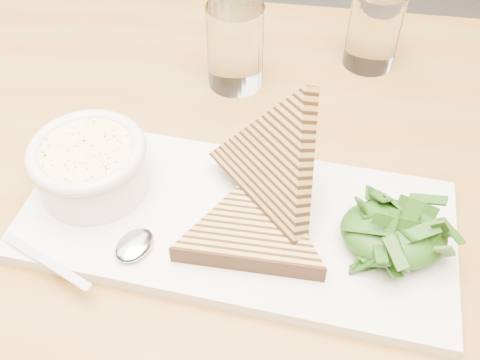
% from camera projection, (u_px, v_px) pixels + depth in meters
% --- Properties ---
extents(table_top, '(1.27, 0.88, 0.04)m').
position_uv_depth(table_top, '(146.00, 191.00, 0.62)').
color(table_top, olive).
rests_on(table_top, ground).
extents(platter, '(0.45, 0.21, 0.02)m').
position_uv_depth(platter, '(236.00, 221.00, 0.55)').
color(platter, white).
rests_on(platter, table_top).
extents(soup_bowl, '(0.11, 0.11, 0.05)m').
position_uv_depth(soup_bowl, '(92.00, 171.00, 0.56)').
color(soup_bowl, white).
rests_on(soup_bowl, platter).
extents(soup, '(0.10, 0.10, 0.01)m').
position_uv_depth(soup, '(87.00, 152.00, 0.54)').
color(soup, beige).
rests_on(soup, soup_bowl).
extents(bowl_rim, '(0.12, 0.12, 0.01)m').
position_uv_depth(bowl_rim, '(86.00, 151.00, 0.54)').
color(bowl_rim, white).
rests_on(bowl_rim, soup_bowl).
extents(sandwich_flat, '(0.18, 0.18, 0.02)m').
position_uv_depth(sandwich_flat, '(253.00, 230.00, 0.52)').
color(sandwich_flat, tan).
rests_on(sandwich_flat, platter).
extents(sandwich_lean, '(0.24, 0.23, 0.19)m').
position_uv_depth(sandwich_lean, '(273.00, 161.00, 0.52)').
color(sandwich_lean, tan).
rests_on(sandwich_lean, sandwich_flat).
extents(salad_base, '(0.10, 0.08, 0.04)m').
position_uv_depth(salad_base, '(393.00, 233.00, 0.51)').
color(salad_base, '#193C0E').
rests_on(salad_base, platter).
extents(arugula_pile, '(0.11, 0.10, 0.05)m').
position_uv_depth(arugula_pile, '(395.00, 228.00, 0.50)').
color(arugula_pile, '#2D5F19').
rests_on(arugula_pile, platter).
extents(spoon_bowl, '(0.05, 0.05, 0.01)m').
position_uv_depth(spoon_bowl, '(134.00, 245.00, 0.52)').
color(spoon_bowl, silver).
rests_on(spoon_bowl, platter).
extents(spoon_handle, '(0.11, 0.05, 0.00)m').
position_uv_depth(spoon_handle, '(46.00, 261.00, 0.51)').
color(spoon_handle, silver).
rests_on(spoon_handle, platter).
extents(glass_near, '(0.07, 0.07, 0.11)m').
position_uv_depth(glass_near, '(235.00, 46.00, 0.69)').
color(glass_near, white).
rests_on(glass_near, table_top).
extents(glass_far, '(0.07, 0.07, 0.11)m').
position_uv_depth(glass_far, '(374.00, 29.00, 0.72)').
color(glass_far, white).
rests_on(glass_far, table_top).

